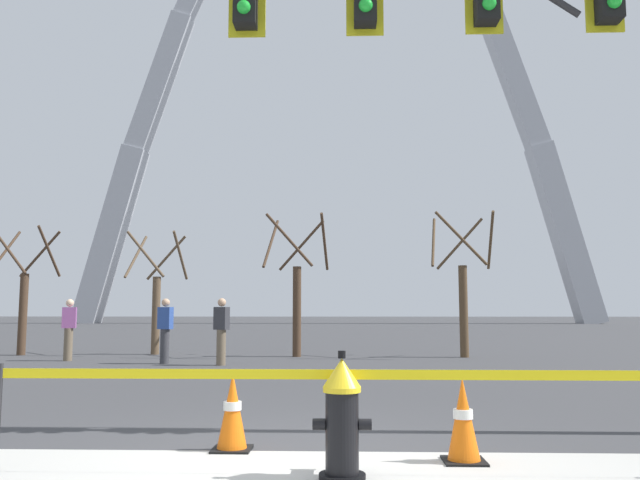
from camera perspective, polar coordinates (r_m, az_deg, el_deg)
ground_plane at (r=6.03m, az=-3.18°, el=-18.80°), size 240.00×240.00×0.00m
fire_hydrant at (r=5.19m, az=1.98°, el=-15.60°), size 0.46×0.48×0.99m
caution_tape_barrier at (r=5.29m, az=3.93°, el=-13.78°), size 6.01×0.08×0.87m
traffic_cone_by_hydrant at (r=6.26m, az=-7.82°, el=-14.94°), size 0.36×0.36×0.73m
traffic_cone_mid_sidewalk at (r=5.87m, az=12.64°, el=-15.43°), size 0.36×0.36×0.73m
traffic_signal_gantry at (r=8.03m, az=17.76°, el=16.72°), size 7.82×0.44×6.00m
monument_arch at (r=66.19m, az=1.35°, el=13.07°), size 51.46×2.30×53.04m
tree_far_left at (r=20.79m, az=-24.91°, el=-4.71°), size 1.73×1.74×3.73m
tree_left_mid at (r=19.76m, az=-14.39°, el=-5.20°), size 1.68×1.69×3.62m
tree_center_left at (r=18.24m, az=-2.08°, el=-4.79°), size 1.84×1.86×3.99m
tree_center_right at (r=18.43m, az=12.62°, el=-4.62°), size 1.85×1.87×4.02m
pedestrian_walking_left at (r=17.98m, az=-21.48°, el=-7.39°), size 0.38×0.28×1.59m
pedestrian_standing_center at (r=16.31m, az=-13.64°, el=-7.81°), size 0.38×0.29×1.59m
pedestrian_walking_right at (r=15.59m, az=-8.78°, el=-7.99°), size 0.39×0.33×1.59m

